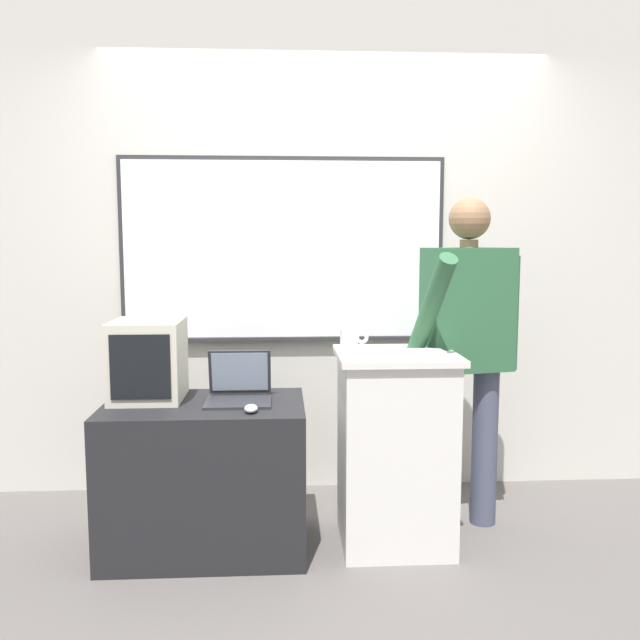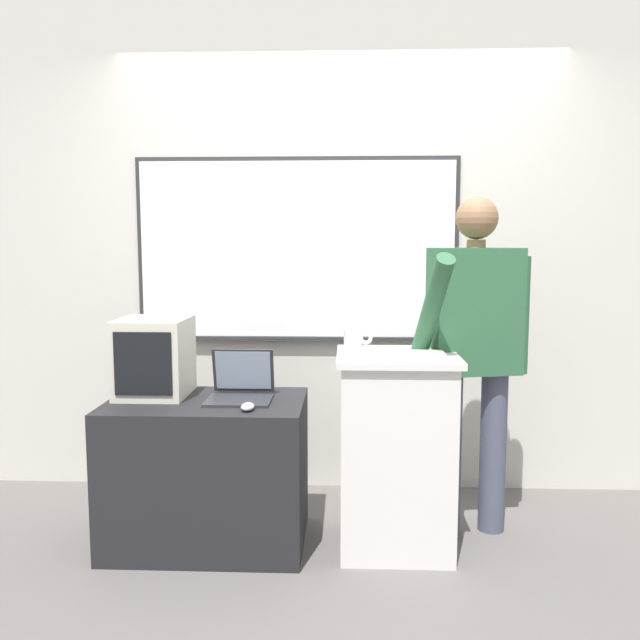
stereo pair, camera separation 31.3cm
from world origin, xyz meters
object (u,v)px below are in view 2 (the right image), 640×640
at_px(side_desk, 207,472).
at_px(computer_mouse_by_laptop, 248,407).
at_px(crt_monitor, 154,357).
at_px(coffee_mug, 354,339).
at_px(lectern_podium, 396,451).
at_px(laptop, 241,385).
at_px(person_presenter, 474,342).
at_px(wireless_keyboard, 398,354).

bearing_deg(side_desk, computer_mouse_by_laptop, -39.15).
height_order(crt_monitor, coffee_mug, crt_monitor).
bearing_deg(lectern_podium, crt_monitor, 174.70).
bearing_deg(laptop, person_presenter, 5.69).
height_order(wireless_keyboard, computer_mouse_by_laptop, wireless_keyboard).
distance_m(lectern_podium, crt_monitor, 1.25).
distance_m(lectern_podium, wireless_keyboard, 0.48).
height_order(lectern_podium, computer_mouse_by_laptop, lectern_podium).
distance_m(side_desk, person_presenter, 1.43).
xyz_separation_m(lectern_podium, laptop, (-0.74, 0.06, 0.30)).
xyz_separation_m(side_desk, coffee_mug, (0.70, 0.18, 0.62)).
bearing_deg(wireless_keyboard, computer_mouse_by_laptop, -170.89).
bearing_deg(laptop, crt_monitor, 174.13).
distance_m(side_desk, computer_mouse_by_laptop, 0.47).
relative_size(lectern_podium, coffee_mug, 6.59).
distance_m(computer_mouse_by_laptop, coffee_mug, 0.65).
relative_size(wireless_keyboard, crt_monitor, 1.10).
relative_size(person_presenter, crt_monitor, 4.39).
height_order(person_presenter, computer_mouse_by_laptop, person_presenter).
height_order(lectern_podium, laptop, same).
relative_size(lectern_podium, computer_mouse_by_laptop, 9.32).
xyz_separation_m(laptop, computer_mouse_by_laptop, (0.07, -0.24, -0.05)).
relative_size(side_desk, wireless_keyboard, 2.24).
height_order(lectern_podium, wireless_keyboard, wireless_keyboard).
bearing_deg(computer_mouse_by_laptop, crt_monitor, 150.45).
bearing_deg(person_presenter, crt_monitor, 171.22).
distance_m(laptop, computer_mouse_by_laptop, 0.25).
height_order(side_desk, wireless_keyboard, wireless_keyboard).
distance_m(side_desk, coffee_mug, 0.96).
bearing_deg(side_desk, wireless_keyboard, -4.84).
relative_size(crt_monitor, coffee_mug, 2.67).
bearing_deg(person_presenter, computer_mouse_by_laptop, -172.97).
height_order(side_desk, coffee_mug, coffee_mug).
xyz_separation_m(laptop, crt_monitor, (-0.43, 0.04, 0.12)).
distance_m(person_presenter, wireless_keyboard, 0.45).
height_order(side_desk, person_presenter, person_presenter).
relative_size(side_desk, laptop, 3.05).
bearing_deg(side_desk, lectern_podium, -0.70).
distance_m(person_presenter, computer_mouse_by_laptop, 1.14).
relative_size(person_presenter, laptop, 5.45).
relative_size(lectern_podium, side_desk, 1.00).
bearing_deg(wireless_keyboard, side_desk, 175.16).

